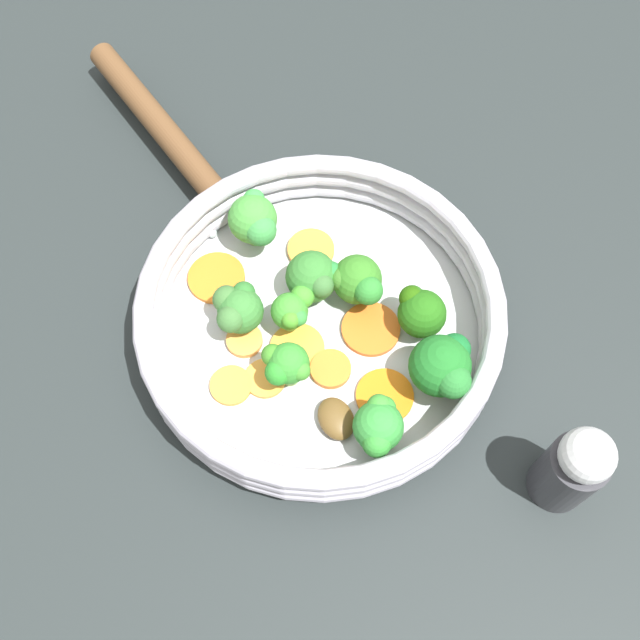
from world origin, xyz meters
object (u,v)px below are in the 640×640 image
(carrot_slice_6, at_px, (298,349))
(broccoli_floret_2, at_px, (292,311))
(skillet, at_px, (320,331))
(mushroom_piece_0, at_px, (336,419))
(carrot_slice_4, at_px, (269,382))
(carrot_slice_7, at_px, (244,340))
(carrot_slice_8, at_px, (371,329))
(broccoli_floret_3, at_px, (238,309))
(carrot_slice_0, at_px, (331,369))
(carrot_slice_2, at_px, (231,385))
(carrot_slice_5, at_px, (216,278))
(broccoli_floret_5, at_px, (379,425))
(broccoli_floret_8, at_px, (359,283))
(broccoli_floret_6, at_px, (443,366))
(broccoli_floret_1, at_px, (287,365))
(broccoli_floret_4, at_px, (420,311))
(carrot_slice_3, at_px, (311,250))
(carrot_slice_1, at_px, (385,396))
(salt_shaker, at_px, (573,468))
(broccoli_floret_0, at_px, (314,277))
(broccoli_floret_7, at_px, (254,220))

(carrot_slice_6, bearing_deg, broccoli_floret_2, -124.14)
(skillet, distance_m, mushroom_piece_0, 0.08)
(carrot_slice_4, height_order, carrot_slice_7, carrot_slice_7)
(carrot_slice_8, bearing_deg, carrot_slice_4, -16.73)
(carrot_slice_6, bearing_deg, broccoli_floret_3, -73.05)
(carrot_slice_0, height_order, carrot_slice_2, carrot_slice_0)
(carrot_slice_5, distance_m, broccoli_floret_5, 0.19)
(broccoli_floret_5, height_order, broccoli_floret_8, same)
(broccoli_floret_6, bearing_deg, mushroom_piece_0, -24.92)
(broccoli_floret_1, distance_m, broccoli_floret_8, 0.09)
(carrot_slice_6, relative_size, broccoli_floret_1, 0.99)
(carrot_slice_0, relative_size, broccoli_floret_4, 0.72)
(broccoli_floret_2, bearing_deg, carrot_slice_3, -147.71)
(skillet, xyz_separation_m, carrot_slice_4, (0.06, 0.00, 0.01))
(carrot_slice_3, bearing_deg, broccoli_floret_1, 35.36)
(broccoli_floret_5, xyz_separation_m, mushroom_piece_0, (0.01, -0.03, -0.02))
(broccoli_floret_1, bearing_deg, broccoli_floret_3, -97.13)
(carrot_slice_3, xyz_separation_m, broccoli_floret_4, (-0.01, 0.11, 0.02))
(carrot_slice_4, relative_size, broccoli_floret_6, 0.56)
(broccoli_floret_3, bearing_deg, carrot_slice_4, 69.31)
(carrot_slice_2, distance_m, broccoli_floret_1, 0.05)
(broccoli_floret_3, bearing_deg, carrot_slice_8, 130.51)
(carrot_slice_5, bearing_deg, carrot_slice_6, 90.31)
(carrot_slice_5, relative_size, broccoli_floret_5, 1.02)
(carrot_slice_1, bearing_deg, salt_shaker, 106.16)
(carrot_slice_5, relative_size, broccoli_floret_4, 1.06)
(carrot_slice_0, bearing_deg, carrot_slice_4, -33.79)
(broccoli_floret_5, bearing_deg, carrot_slice_6, -96.58)
(skillet, xyz_separation_m, carrot_slice_1, (0.01, 0.08, 0.01))
(carrot_slice_2, height_order, carrot_slice_8, same)
(broccoli_floret_1, distance_m, mushroom_piece_0, 0.05)
(broccoli_floret_3, bearing_deg, carrot_slice_0, 104.35)
(carrot_slice_5, xyz_separation_m, broccoli_floret_2, (-0.01, 0.08, 0.02))
(skillet, xyz_separation_m, broccoli_floret_6, (-0.03, 0.10, 0.04))
(broccoli_floret_1, bearing_deg, carrot_slice_2, -38.20)
(carrot_slice_3, bearing_deg, carrot_slice_4, 28.89)
(carrot_slice_7, bearing_deg, broccoli_floret_0, 172.52)
(carrot_slice_6, relative_size, broccoli_floret_7, 0.84)
(broccoli_floret_4, relative_size, salt_shaker, 0.46)
(carrot_slice_0, relative_size, broccoli_floret_2, 0.77)
(skillet, relative_size, carrot_slice_3, 6.77)
(skillet, height_order, mushroom_piece_0, mushroom_piece_0)
(carrot_slice_3, distance_m, broccoli_floret_5, 0.17)
(carrot_slice_6, height_order, carrot_slice_7, carrot_slice_7)
(broccoli_floret_6, relative_size, broccoli_floret_8, 1.27)
(broccoli_floret_2, xyz_separation_m, broccoli_floret_4, (-0.07, 0.07, -0.00))
(carrot_slice_2, distance_m, broccoli_floret_5, 0.12)
(carrot_slice_5, xyz_separation_m, broccoli_floret_5, (0.01, 0.19, 0.03))
(carrot_slice_5, xyz_separation_m, broccoli_floret_6, (-0.05, 0.19, 0.03))
(broccoli_floret_1, height_order, broccoli_floret_4, same)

